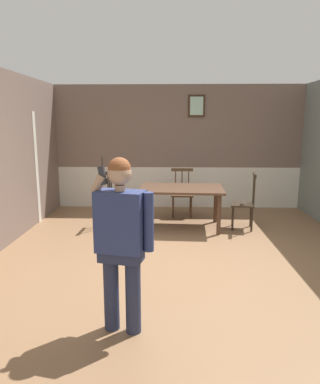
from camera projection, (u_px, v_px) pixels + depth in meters
ground_plane at (182, 260)px, 5.01m from camera, size 7.21×7.21×0.00m
room_back_partition at (178, 149)px, 7.97m from camera, size 5.54×0.17×2.71m
dining_table at (181, 192)px, 6.47m from camera, size 1.56×1.08×0.74m
chair_near_window at (182, 193)px, 7.37m from camera, size 0.46×0.46×0.96m
chair_by_doorway at (119, 200)px, 6.59m from camera, size 0.47×0.47×1.05m
chair_at_table_head at (245, 203)px, 6.41m from camera, size 0.47×0.47×1.03m
person_figure at (122, 235)px, 3.15m from camera, size 0.57×0.32×1.61m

